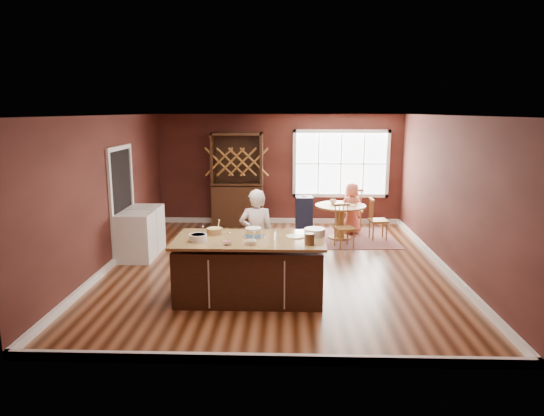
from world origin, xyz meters
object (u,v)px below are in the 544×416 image
(baker, at_px, (257,236))
(chair_south, at_px, (344,226))
(dining_table, at_px, (340,215))
(kitchen_island, at_px, (250,269))
(washer, at_px, (136,237))
(hutch, at_px, (238,180))
(chair_north, at_px, (352,208))
(toddler, at_px, (306,199))
(chair_east, at_px, (378,219))
(seated_woman, at_px, (351,208))
(high_chair, at_px, (304,215))
(dryer, at_px, (146,229))
(layer_cake, at_px, (253,232))

(baker, relative_size, chair_south, 1.70)
(dining_table, bearing_deg, kitchen_island, -116.15)
(washer, bearing_deg, chair_south, 13.83)
(hutch, bearing_deg, washer, -118.82)
(baker, relative_size, chair_north, 1.53)
(toddler, bearing_deg, chair_south, -55.65)
(kitchen_island, relative_size, baker, 1.43)
(chair_east, bearing_deg, dining_table, 80.33)
(hutch, bearing_deg, chair_south, -39.28)
(chair_south, xyz_separation_m, seated_woman, (0.29, 1.18, 0.14))
(baker, relative_size, toddler, 5.95)
(chair_east, distance_m, chair_north, 1.02)
(high_chair, height_order, hutch, hutch)
(baker, height_order, chair_south, baker)
(chair_north, xyz_separation_m, washer, (-4.38, -2.59, -0.05))
(baker, distance_m, chair_east, 3.71)
(toddler, relative_size, hutch, 0.11)
(chair_east, bearing_deg, hutch, 63.32)
(high_chair, distance_m, washer, 3.78)
(chair_north, relative_size, washer, 1.11)
(baker, distance_m, dryer, 2.90)
(high_chair, bearing_deg, washer, -150.42)
(high_chair, bearing_deg, seated_woman, 6.81)
(chair_east, xyz_separation_m, chair_north, (-0.45, 0.91, 0.04))
(dryer, bearing_deg, toddler, 24.10)
(high_chair, xyz_separation_m, dryer, (-3.21, -1.36, -0.01))
(dining_table, distance_m, hutch, 2.73)
(chair_east, distance_m, hutch, 3.51)
(chair_south, bearing_deg, kitchen_island, -139.91)
(dining_table, bearing_deg, chair_north, 66.03)
(layer_cake, bearing_deg, chair_south, 57.77)
(dining_table, height_order, hutch, hutch)
(layer_cake, bearing_deg, washer, 144.33)
(high_chair, xyz_separation_m, washer, (-3.21, -2.00, -0.01))
(baker, xyz_separation_m, chair_north, (2.04, 3.65, -0.27))
(hutch, relative_size, washer, 2.49)
(hutch, relative_size, dryer, 2.48)
(high_chair, xyz_separation_m, toddler, (0.04, 0.10, 0.35))
(chair_north, xyz_separation_m, high_chair, (-1.17, -0.60, -0.04))
(layer_cake, bearing_deg, baker, 89.51)
(chair_south, distance_m, dryer, 4.02)
(chair_east, relative_size, chair_north, 0.92)
(chair_east, distance_m, seated_woman, 0.73)
(chair_east, bearing_deg, kitchen_island, 138.29)
(washer, bearing_deg, toddler, 32.80)
(kitchen_island, height_order, dryer, kitchen_island)
(kitchen_island, height_order, hutch, hutch)
(dining_table, bearing_deg, layer_cake, -116.04)
(chair_north, distance_m, high_chair, 1.31)
(hutch, xyz_separation_m, washer, (-1.62, -2.94, -0.68))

